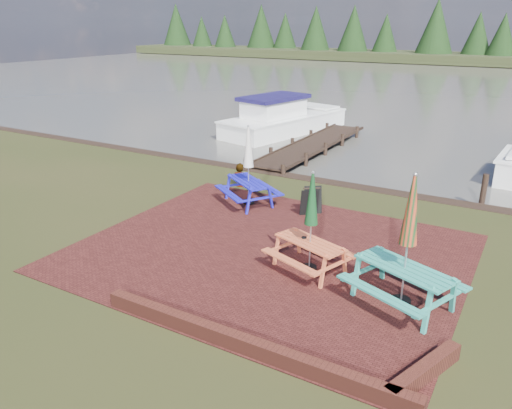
{
  "coord_description": "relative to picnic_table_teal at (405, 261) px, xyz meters",
  "views": [
    {
      "loc": [
        5.24,
        -8.64,
        5.31
      ],
      "look_at": [
        -0.61,
        1.43,
        1.0
      ],
      "focal_mm": 35.0,
      "sensor_mm": 36.0,
      "label": 1
    }
  ],
  "objects": [
    {
      "name": "boat_jetty",
      "position": [
        -9.86,
        13.97,
        -0.49
      ],
      "size": [
        4.16,
        7.88,
        2.17
      ],
      "rotation": [
        0.0,
        0.0,
        -0.22
      ],
      "color": "white",
      "rests_on": "ground"
    },
    {
      "name": "jetty",
      "position": [
        -6.9,
        11.0,
        -0.83
      ],
      "size": [
        1.76,
        9.08,
        1.0
      ],
      "color": "black",
      "rests_on": "ground"
    },
    {
      "name": "picnic_table_red",
      "position": [
        -2.18,
        0.41,
        -0.14
      ],
      "size": [
        2.05,
        1.94,
        2.3
      ],
      "rotation": [
        0.0,
        0.0,
        -0.34
      ],
      "color": "#CF5B35",
      "rests_on": "ground"
    },
    {
      "name": "brick_wall",
      "position": [
        -1.25,
        -2.69,
        -0.79
      ],
      "size": [
        6.21,
        1.79,
        0.3
      ],
      "color": "#4C1E16",
      "rests_on": "ground"
    },
    {
      "name": "water",
      "position": [
        -3.4,
        36.72,
        -0.94
      ],
      "size": [
        120.0,
        60.0,
        0.02
      ],
      "primitive_type": "cube",
      "color": "#46433C",
      "rests_on": "ground"
    },
    {
      "name": "picnic_table_blue",
      "position": [
        -5.61,
        3.45,
        -0.1
      ],
      "size": [
        2.3,
        2.25,
        2.41
      ],
      "rotation": [
        0.0,
        0.0,
        -0.59
      ],
      "color": "#1917AF",
      "rests_on": "ground"
    },
    {
      "name": "ground",
      "position": [
        -3.4,
        -0.28,
        -0.94
      ],
      "size": [
        120.0,
        120.0,
        0.0
      ],
      "primitive_type": "plane",
      "color": "black",
      "rests_on": "ground"
    },
    {
      "name": "paving",
      "position": [
        -3.4,
        0.72,
        -0.93
      ],
      "size": [
        9.0,
        7.5,
        0.02
      ],
      "primitive_type": "cube",
      "color": "#361311",
      "rests_on": "ground"
    },
    {
      "name": "chalkboard",
      "position": [
        -3.56,
        3.55,
        -0.52
      ],
      "size": [
        0.52,
        0.74,
        0.82
      ],
      "rotation": [
        0.0,
        0.0,
        0.66
      ],
      "color": "black",
      "rests_on": "ground"
    },
    {
      "name": "picnic_table_teal",
      "position": [
        0.0,
        0.0,
        0.0
      ],
      "size": [
        2.44,
        2.32,
        2.69
      ],
      "rotation": [
        0.0,
        0.0,
        -0.39
      ],
      "color": "teal",
      "rests_on": "ground"
    },
    {
      "name": "person",
      "position": [
        -6.75,
        4.8,
        -0.15
      ],
      "size": [
        0.6,
        0.41,
        1.59
      ],
      "primitive_type": "imported",
      "rotation": [
        0.0,
        0.0,
        3.2
      ],
      "color": "gray",
      "rests_on": "ground"
    }
  ]
}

